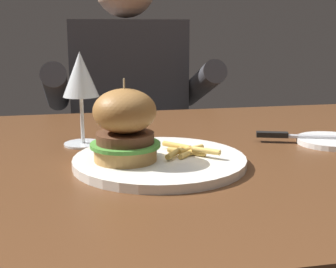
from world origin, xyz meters
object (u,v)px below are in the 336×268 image
Objects in this scene: wine_glass at (80,78)px; bread_plate at (331,141)px; diner_person at (128,149)px; burger_sandwich at (125,125)px; main_plate at (160,161)px; table_knife at (304,136)px.

bread_plate is (0.47, -0.09, -0.12)m from wine_glass.
burger_sandwich is at bearing -97.04° from diner_person.
bread_plate is (0.40, 0.08, -0.07)m from burger_sandwich.
main_plate is at bearing 8.15° from burger_sandwich.
burger_sandwich is at bearing -69.99° from wine_glass.
burger_sandwich reaches higher than main_plate.
diner_person is at bearing 75.59° from wine_glass.
main_plate reaches higher than bread_plate.
wine_glass is 0.44m from table_knife.
table_knife is 0.76m from diner_person.
bread_plate is 0.11× the size of diner_person.
bread_plate is 0.79m from diner_person.
wine_glass reaches higher than table_knife.
wine_glass is 0.15× the size of diner_person.
burger_sandwich is at bearing -171.85° from main_plate.
wine_glass is 0.81× the size of table_knife.
diner_person is (0.04, 0.78, -0.18)m from main_plate.
diner_person is (-0.26, 0.69, -0.19)m from table_knife.
diner_person is (0.10, 0.78, -0.25)m from burger_sandwich.
burger_sandwich is 0.37m from table_knife.
wine_glass is at bearing -104.41° from diner_person.
burger_sandwich is 0.83m from diner_person.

